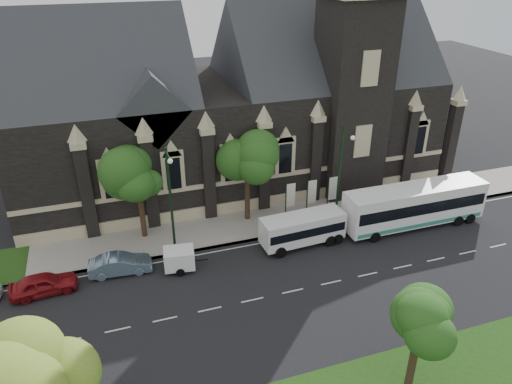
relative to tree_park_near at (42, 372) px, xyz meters
name	(u,v)px	position (x,y,z in m)	size (l,w,h in m)	color
ground	(252,300)	(11.77, 8.77, -6.42)	(160.00, 160.00, 0.00)	black
sidewalk	(218,230)	(11.77, 18.27, -6.34)	(80.00, 5.00, 0.15)	#9C968E
museum	(242,102)	(16.89, 27.55, 1.75)	(40.00, 17.70, 29.90)	black
tree_park_near	(42,372)	(0.00, 0.00, 0.00)	(4.42, 4.42, 8.56)	black
tree_park_east	(422,317)	(17.95, -0.55, -1.80)	(3.40, 3.40, 6.28)	black
tree_walk_right	(249,158)	(14.98, 19.48, -0.60)	(4.08, 4.08, 7.80)	black
tree_walk_left	(140,173)	(5.97, 19.47, -0.68)	(3.91, 3.91, 7.64)	black
street_lamp_near	(341,172)	(21.77, 15.86, -1.30)	(0.36, 1.88, 9.00)	black
street_lamp_mid	(171,197)	(7.77, 15.86, -1.30)	(0.36, 1.88, 9.00)	black
banner_flag_left	(289,198)	(18.06, 17.77, -4.03)	(0.90, 0.10, 4.00)	black
banner_flag_center	(310,194)	(20.06, 17.77, -4.03)	(0.90, 0.10, 4.00)	black
banner_flag_right	(331,191)	(22.06, 17.77, -4.03)	(0.90, 0.10, 4.00)	black
tour_coach	(415,205)	(28.01, 13.80, -4.41)	(12.64, 2.91, 3.69)	white
shuttle_bus	(303,228)	(17.80, 14.11, -4.89)	(6.91, 2.74, 2.63)	white
box_trailer	(179,258)	(7.72, 13.86, -5.44)	(3.32, 1.96, 1.72)	white
sedan	(120,264)	(3.50, 14.85, -5.67)	(1.58, 4.55, 1.50)	slate
car_far_red	(43,284)	(-1.74, 14.13, -5.65)	(1.82, 4.51, 1.54)	maroon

